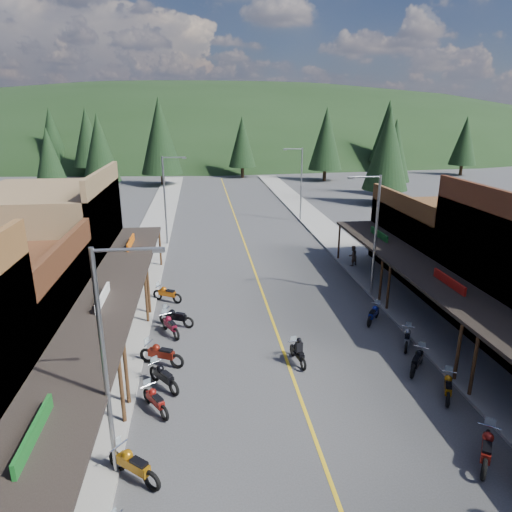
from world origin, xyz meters
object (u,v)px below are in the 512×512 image
object	(u,v)px
shop_west_3	(51,242)
streetlight_3	(300,181)
pine_11	(388,149)
bike_west_8	(161,353)
pine_6	(465,141)
pine_3	(242,142)
bike_west_7	(164,376)
bike_west_10	(176,316)
streetlight_1	(166,197)
pine_9	(394,150)
rider_on_bike	(298,352)
bike_east_9	(374,313)
bike_west_6	(155,399)
pine_10	(99,148)
pine_4	(326,139)
streetlight_0	(108,357)
bike_east_6	(448,386)
bike_east_8	(407,337)
streetlight_2	(374,231)
pedestrian_east_b	(353,256)
pine_7	(52,136)
bike_west_9	(170,325)
pine_2	(160,136)
pine_8	(50,161)
bike_west_5	(133,464)
bike_east_5	(487,448)
shop_east_3	(444,242)
bike_west_11	(167,293)
pine_1	(88,137)
bike_east_7	(417,360)

from	to	relation	value
shop_west_3	streetlight_3	size ratio (longest dim) A/B	1.36
pine_11	bike_west_8	xyz separation A→B (m)	(-26.07, -37.17, -6.53)
pine_6	pine_3	bearing A→B (deg)	177.27
bike_west_7	bike_west_10	xyz separation A→B (m)	(0.29, 6.12, -0.02)
streetlight_1	bike_west_7	distance (m)	23.45
pine_9	rider_on_bike	size ratio (longest dim) A/B	5.40
streetlight_3	bike_east_9	distance (m)	26.17
pine_6	bike_west_6	world-z (taller)	pine_6
pine_3	pine_10	xyz separation A→B (m)	(-22.00, -16.00, 0.30)
pine_4	bike_west_10	xyz separation A→B (m)	(-23.55, -54.98, -6.63)
streetlight_0	bike_east_6	size ratio (longest dim) A/B	4.06
bike_east_8	bike_east_9	world-z (taller)	bike_east_9
bike_west_8	bike_east_9	xyz separation A→B (m)	(11.85, 3.31, -0.09)
shop_west_3	streetlight_2	xyz separation A→B (m)	(20.74, -3.30, 0.94)
pedestrian_east_b	pine_11	bearing A→B (deg)	-145.19
pine_7	bike_west_9	distance (m)	76.89
pine_2	pine_9	xyz separation A→B (m)	(34.00, -13.00, -1.61)
pine_2	pine_8	world-z (taller)	pine_2
shop_west_3	pine_4	size ratio (longest dim) A/B	0.87
pine_10	pine_3	bearing A→B (deg)	36.03
bike_west_5	pine_3	bearing A→B (deg)	31.56
shop_west_3	pine_3	bearing A→B (deg)	71.99
bike_west_9	bike_west_10	size ratio (longest dim) A/B	1.01
pine_3	bike_east_5	size ratio (longest dim) A/B	4.80
streetlight_2	pine_4	world-z (taller)	pine_4
pine_8	pedestrian_east_b	distance (m)	39.94
pine_9	rider_on_bike	world-z (taller)	pine_9
bike_west_9	pine_2	bearing A→B (deg)	67.72
pine_4	pine_10	distance (m)	37.37
pine_11	streetlight_0	bearing A→B (deg)	-121.49
streetlight_2	bike_west_9	distance (m)	13.93
shop_east_3	bike_west_10	world-z (taller)	shop_east_3
pine_2	pine_6	distance (m)	56.34
pine_6	bike_east_8	xyz separation A→B (m)	(-39.56, -62.88, -5.93)
streetlight_3	pine_6	xyz separation A→B (m)	(39.05, 34.00, 2.02)
pine_2	bike_west_11	size ratio (longest dim) A/B	6.67
pedestrian_east_b	shop_east_3	bearing A→B (deg)	129.18
streetlight_3	pine_4	world-z (taller)	pine_4
pedestrian_east_b	pine_2	bearing A→B (deg)	-96.44
shop_west_3	pine_6	distance (m)	79.75
bike_east_6	pedestrian_east_b	distance (m)	17.16
pine_4	bike_east_5	size ratio (longest dim) A/B	5.46
bike_east_5	pine_10	bearing A→B (deg)	148.18
streetlight_1	pine_1	distance (m)	51.01
streetlight_2	bike_east_8	bearing A→B (deg)	-94.28
streetlight_3	bike_west_11	size ratio (longest dim) A/B	3.81
bike_east_7	bike_east_8	distance (m)	2.32
bike_west_10	bike_east_5	xyz separation A→B (m)	(11.09, -12.10, 0.05)
pine_6	bike_east_5	xyz separation A→B (m)	(-40.45, -71.08, -5.83)
streetlight_2	rider_on_bike	distance (m)	10.82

